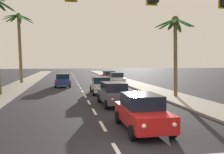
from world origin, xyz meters
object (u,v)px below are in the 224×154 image
at_px(sedan_oncoming_far, 63,80).
at_px(sedan_parked_mid_kerb, 117,78).
at_px(sedan_lead_at_stop_bar, 142,112).
at_px(sedan_third_in_queue, 114,94).
at_px(sedan_fifth_in_queue, 101,85).
at_px(palm_left_third, 19,36).
at_px(palm_right_second, 175,36).
at_px(sedan_parked_nearest_kerb, 109,76).
at_px(traffic_signal_mast, 201,8).

relative_size(sedan_oncoming_far, sedan_parked_mid_kerb, 1.00).
relative_size(sedan_lead_at_stop_bar, sedan_third_in_queue, 0.99).
bearing_deg(sedan_third_in_queue, sedan_fifth_in_queue, 90.15).
bearing_deg(palm_left_third, palm_right_second, -47.41).
relative_size(sedan_fifth_in_queue, sedan_parked_mid_kerb, 1.00).
bearing_deg(sedan_third_in_queue, sedan_parked_nearest_kerb, 80.86).
xyz_separation_m(sedan_parked_nearest_kerb, sedan_parked_mid_kerb, (0.05, -5.82, 0.00)).
distance_m(traffic_signal_mast, palm_right_second, 13.28).
xyz_separation_m(sedan_parked_nearest_kerb, palm_left_third, (-13.59, -2.03, 6.12)).
relative_size(sedan_parked_nearest_kerb, palm_right_second, 0.62).
xyz_separation_m(sedan_lead_at_stop_bar, sedan_parked_mid_kerb, (3.63, 23.24, 0.00)).
height_order(sedan_third_in_queue, sedan_fifth_in_queue, same).
relative_size(sedan_third_in_queue, sedan_fifth_in_queue, 1.01).
bearing_deg(sedan_parked_nearest_kerb, palm_right_second, -82.77).
height_order(sedan_parked_mid_kerb, palm_right_second, palm_right_second).
bearing_deg(sedan_fifth_in_queue, sedan_parked_nearest_kerb, 76.90).
distance_m(sedan_parked_mid_kerb, palm_right_second, 14.64).
relative_size(sedan_lead_at_stop_bar, sedan_parked_mid_kerb, 0.99).
relative_size(sedan_oncoming_far, sedan_parked_nearest_kerb, 1.00).
height_order(sedan_oncoming_far, sedan_parked_mid_kerb, same).
bearing_deg(palm_right_second, sedan_fifth_in_queue, 146.47).
bearing_deg(sedan_parked_mid_kerb, palm_right_second, -79.96).
bearing_deg(sedan_fifth_in_queue, traffic_signal_mast, -85.44).
height_order(sedan_third_in_queue, palm_left_third, palm_left_third).
relative_size(sedan_third_in_queue, sedan_parked_mid_kerb, 1.00).
xyz_separation_m(sedan_fifth_in_queue, sedan_oncoming_far, (-3.78, 7.67, 0.00)).
bearing_deg(palm_left_third, sedan_parked_mid_kerb, -15.52).
height_order(sedan_parked_nearest_kerb, sedan_parked_mid_kerb, same).
bearing_deg(sedan_parked_mid_kerb, sedan_parked_nearest_kerb, 90.49).
bearing_deg(palm_left_third, sedan_parked_nearest_kerb, 8.49).
bearing_deg(palm_right_second, sedan_lead_at_stop_bar, -122.35).
distance_m(sedan_third_in_queue, sedan_fifth_in_queue, 6.79).
xyz_separation_m(sedan_lead_at_stop_bar, sedan_oncoming_far, (-3.80, 21.24, 0.00)).
bearing_deg(sedan_parked_mid_kerb, sedan_third_in_queue, -102.45).
xyz_separation_m(sedan_fifth_in_queue, palm_left_third, (-9.99, 13.45, 6.12)).
xyz_separation_m(palm_left_third, palm_right_second, (16.06, -17.48, -1.52)).
height_order(sedan_parked_nearest_kerb, palm_right_second, palm_right_second).
bearing_deg(sedan_oncoming_far, sedan_lead_at_stop_bar, -79.86).
relative_size(sedan_lead_at_stop_bar, sedan_fifth_in_queue, 1.00).
bearing_deg(sedan_fifth_in_queue, sedan_third_in_queue, -89.85).
height_order(sedan_lead_at_stop_bar, sedan_parked_nearest_kerb, same).
bearing_deg(sedan_oncoming_far, sedan_parked_nearest_kerb, 46.64).
bearing_deg(sedan_parked_nearest_kerb, sedan_fifth_in_queue, -103.10).
bearing_deg(traffic_signal_mast, sedan_lead_at_stop_bar, 114.34).
bearing_deg(sedan_parked_nearest_kerb, sedan_third_in_queue, -99.14).
bearing_deg(sedan_third_in_queue, sedan_parked_mid_kerb, 77.55).
distance_m(traffic_signal_mast, sedan_third_in_queue, 10.62).
bearing_deg(palm_right_second, sedan_parked_nearest_kerb, 97.23).
xyz_separation_m(sedan_lead_at_stop_bar, sedan_fifth_in_queue, (-0.02, 13.57, 0.00)).
distance_m(traffic_signal_mast, sedan_oncoming_far, 24.98).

